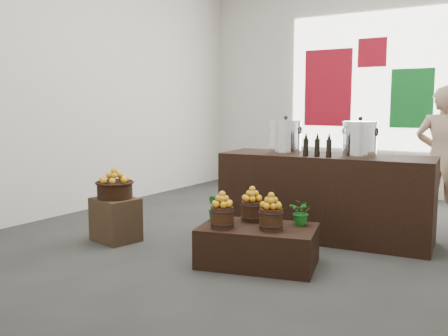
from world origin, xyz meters
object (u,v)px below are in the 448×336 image
Objects in this scene: counter at (325,197)px; shopper at (442,157)px; wicker_basket at (115,190)px; stock_pot_center at (360,140)px; display_table at (258,246)px; crate at (116,220)px; stock_pot_left at (286,137)px.

shopper is (1.07, 1.33, 0.42)m from counter.
wicker_basket is 1.07× the size of stock_pot_center.
display_table is 1.79m from stock_pot_center.
crate is 0.35m from wicker_basket.
counter is 0.86m from stock_pot_left.
stock_pot_left is at bearing 39.11° from shopper.
crate is 2.27m from stock_pot_left.
shopper reaches higher than crate.
crate is at bearing -150.34° from counter.
stock_pot_center is (2.41, 1.51, 0.60)m from wicker_basket.
display_table is 1.66m from stock_pot_left.
shopper is (3.09, 2.79, 0.67)m from crate.
crate is 2.50m from counter.
wicker_basket reaches higher than display_table.
display_table is 1.38m from counter.
stock_pot_left and stock_pot_center have the same top height.
wicker_basket is 2.49m from counter.
crate is 2.99m from stock_pot_center.
stock_pot_center reaches higher than display_table.
display_table is (1.84, 0.13, -0.41)m from wicker_basket.
wicker_basket is 2.90m from stock_pot_center.
stock_pot_left is (1.51, 1.41, 0.94)m from crate.
display_table is at bearing 4.00° from crate.
crate reaches higher than display_table.
stock_pot_left is (1.51, 1.41, 0.60)m from wicker_basket.
stock_pot_left reaches higher than crate.
stock_pot_center is at bearing 52.41° from display_table.
stock_pot_left reaches higher than counter.
counter is 1.76m from shopper.
shopper is at bearing 44.74° from counter.
shopper is (3.09, 2.79, 0.32)m from wicker_basket.
wicker_basket is at bearing -137.10° from stock_pot_left.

